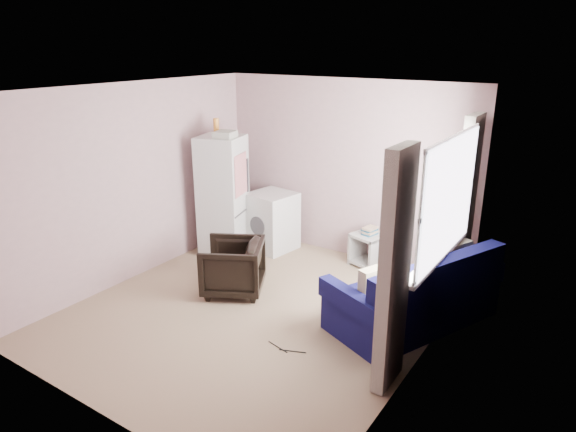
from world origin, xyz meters
name	(u,v)px	position (x,y,z in m)	size (l,w,h in m)	color
room	(255,208)	(0.02, 0.01, 1.25)	(3.84, 4.24, 2.54)	#927960
armchair	(233,264)	(-0.53, 0.24, 0.36)	(0.71, 0.66, 0.73)	black
fridge	(223,195)	(-1.46, 1.19, 0.87)	(0.73, 0.73, 1.95)	#B7B7B7
washing_machine	(272,220)	(-0.94, 1.67, 0.45)	(0.69, 0.69, 0.86)	#B7B7B7
side_table	(369,247)	(0.53, 1.90, 0.26)	(0.51, 0.51, 0.56)	#979694
sofa	(417,297)	(1.62, 0.76, 0.32)	(1.56, 2.12, 0.86)	#0E0F43
window_dressing	(436,234)	(1.78, 0.70, 1.11)	(0.17, 2.62, 2.18)	white
floor_cables	(285,349)	(0.72, -0.46, 0.01)	(0.43, 0.11, 0.01)	black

